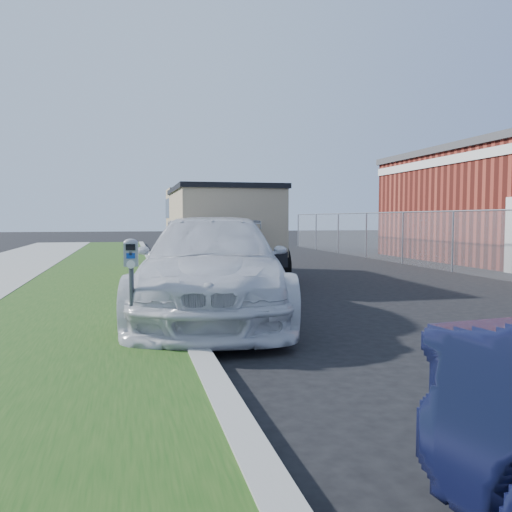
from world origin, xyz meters
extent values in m
plane|color=black|center=(0.00, 0.00, 0.00)|extent=(120.00, 120.00, 0.00)
cube|color=gray|center=(-2.60, 2.00, 0.07)|extent=(0.25, 50.00, 0.15)
cube|color=#173D10|center=(-4.20, 2.00, 0.07)|extent=(3.00, 50.00, 0.13)
plane|color=slate|center=(6.00, 7.00, 0.90)|extent=(0.00, 30.00, 30.00)
cylinder|color=gray|center=(6.00, 7.00, 1.80)|extent=(0.04, 30.00, 0.04)
cylinder|color=gray|center=(6.00, 7.00, 0.90)|extent=(0.06, 0.06, 1.80)
cylinder|color=gray|center=(6.00, 10.00, 0.90)|extent=(0.06, 0.06, 1.80)
cylinder|color=gray|center=(6.00, 13.00, 0.90)|extent=(0.06, 0.06, 1.80)
cylinder|color=gray|center=(6.00, 16.00, 0.90)|extent=(0.06, 0.06, 1.80)
cylinder|color=gray|center=(6.00, 19.00, 0.90)|extent=(0.06, 0.06, 1.80)
cylinder|color=gray|center=(6.00, 22.00, 0.90)|extent=(0.06, 0.06, 1.80)
cube|color=silver|center=(7.48, 8.00, 3.60)|extent=(0.06, 14.00, 0.30)
cylinder|color=#3F4247|center=(-3.31, -0.79, 0.57)|extent=(0.06, 0.06, 0.90)
cube|color=slate|center=(-3.31, -0.79, 1.17)|extent=(0.17, 0.12, 0.27)
ellipsoid|color=slate|center=(-3.31, -0.79, 1.30)|extent=(0.18, 0.12, 0.10)
cube|color=black|center=(-3.32, -0.85, 1.26)|extent=(0.11, 0.02, 0.07)
cube|color=#0D3495|center=(-3.32, -0.85, 1.16)|extent=(0.10, 0.01, 0.06)
cylinder|color=silver|center=(-3.32, -0.85, 1.06)|extent=(0.10, 0.01, 0.10)
cube|color=#3F4247|center=(-3.32, -0.85, 1.19)|extent=(0.04, 0.01, 0.04)
imported|color=silver|center=(-2.05, 1.39, 0.80)|extent=(3.16, 5.85, 1.61)
cube|color=black|center=(-1.05, 7.02, 0.70)|extent=(2.16, 6.20, 0.34)
cube|color=#958060|center=(-1.04, 9.24, 1.50)|extent=(2.28, 1.75, 1.93)
cube|color=black|center=(-1.04, 9.24, 1.88)|extent=(2.31, 1.77, 0.58)
cube|color=#958060|center=(-1.05, 6.25, 1.50)|extent=(2.34, 4.07, 1.55)
cube|color=black|center=(-1.05, 6.25, 2.30)|extent=(2.44, 4.17, 0.12)
cube|color=black|center=(-1.03, 10.16, 0.63)|extent=(2.32, 0.16, 0.29)
cylinder|color=black|center=(-2.15, 9.15, 0.48)|extent=(0.31, 0.97, 0.97)
cylinder|color=black|center=(0.07, 9.14, 0.48)|extent=(0.31, 0.97, 0.97)
cylinder|color=black|center=(-2.16, 6.54, 0.48)|extent=(0.31, 0.97, 0.97)
cylinder|color=black|center=(0.06, 6.53, 0.48)|extent=(0.31, 0.97, 0.97)
cylinder|color=black|center=(-2.17, 4.81, 0.48)|extent=(0.31, 0.97, 0.97)
cylinder|color=black|center=(0.05, 4.79, 0.48)|extent=(0.31, 0.97, 0.97)
camera|label=1|loc=(-3.34, -7.21, 1.59)|focal=38.00mm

